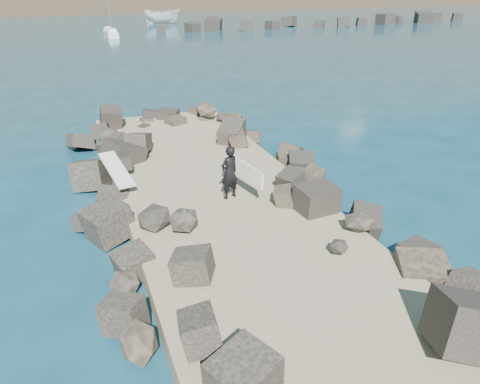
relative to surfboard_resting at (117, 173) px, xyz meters
The scene contains 10 objects.
ground 4.19m from the surfboard_resting, 43.54° to the right, with size 800.00×800.00×0.00m, color #0F384C.
jetty 5.67m from the surfboard_resting, 58.48° to the right, with size 6.00×26.00×0.60m, color #8C7759.
riprap_left 4.33m from the surfboard_resting, 89.46° to the right, with size 2.60×22.00×1.00m, color black.
riprap_right 7.27m from the surfboard_resting, 36.32° to the right, with size 2.60×22.00×1.00m, color black.
breakwater_secondary 64.54m from the surfboard_resting, 53.99° to the left, with size 52.00×4.00×1.20m, color black.
surfboard_resting is the anchor object (origin of this frame).
boat_imported 66.09m from the surfboard_resting, 77.02° to the left, with size 2.25×5.98×2.31m, color white.
surfer_with_board 3.95m from the surfboard_resting, 34.53° to the right, with size 1.08×2.06×1.69m.
sailboat_f 100.52m from the surfboard_resting, 69.80° to the left, with size 2.68×6.01×7.21m.
sailboat_b 49.94m from the surfboard_resting, 83.91° to the left, with size 1.47×5.83×7.12m.
Camera 1 is at (-4.08, -12.00, 6.91)m, focal length 35.00 mm.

